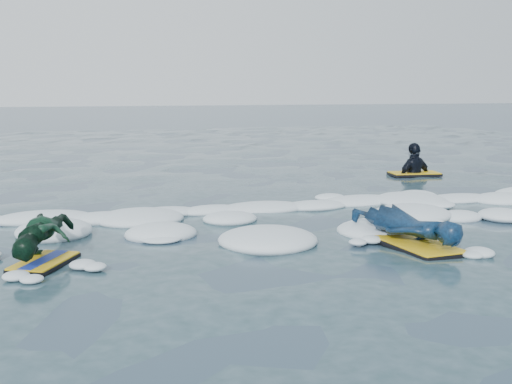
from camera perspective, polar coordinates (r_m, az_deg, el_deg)
ground at (r=8.16m, az=1.54°, el=-3.71°), size 120.00×120.00×0.00m
foam_band at (r=9.13m, az=-0.49°, el=-2.32°), size 12.00×3.10×0.30m
prone_woman_unit at (r=7.71m, az=13.46°, el=-3.10°), size 0.92×1.70×0.42m
prone_child_unit at (r=7.18m, az=-18.36°, el=-4.00°), size 0.89×1.33×0.47m
waiting_rider_unit at (r=13.90m, az=13.87°, el=1.12°), size 1.10×0.71×1.55m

